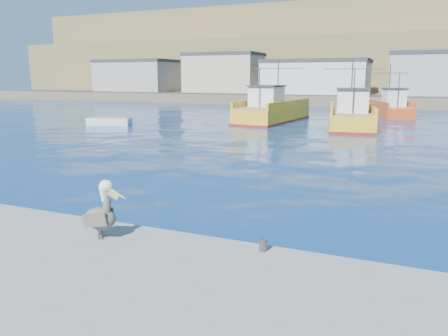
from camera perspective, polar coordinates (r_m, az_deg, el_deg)
name	(u,v)px	position (r m, az deg, el deg)	size (l,w,h in m)	color
ground	(210,216)	(15.14, -1.78, -6.25)	(260.00, 260.00, 0.00)	navy
dock_bollards	(177,232)	(11.81, -6.12, -8.29)	(36.20, 0.20, 0.30)	#4C4C4C
far_shore	(389,60)	(122.48, 20.75, 13.11)	(200.00, 81.00, 24.00)	brown
trawler_yellow_a	(272,111)	(47.20, 6.28, 7.40)	(5.62, 12.67, 6.64)	gold
trawler_yellow_b	(351,116)	(42.94, 16.20, 6.49)	(5.67, 11.67, 6.50)	gold
boat_orange	(391,107)	(57.10, 20.93, 7.41)	(6.04, 9.23, 6.12)	#DB451A
skiff_left	(109,122)	(44.97, -14.76, 5.84)	(4.49, 2.61, 0.92)	silver
pelican	(101,214)	(11.94, -15.72, -5.76)	(1.29, 0.69, 1.60)	#595451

